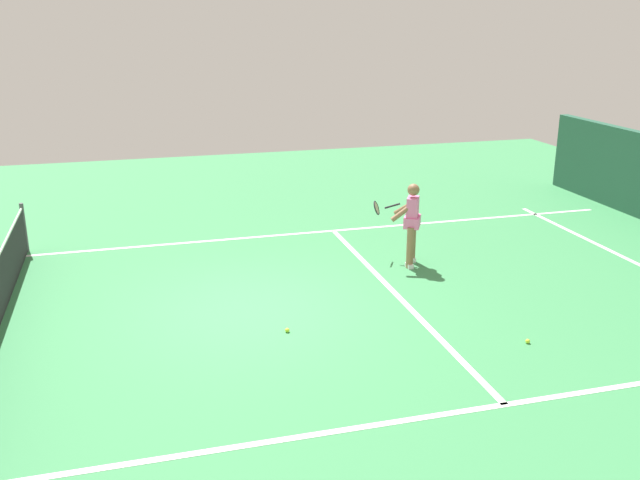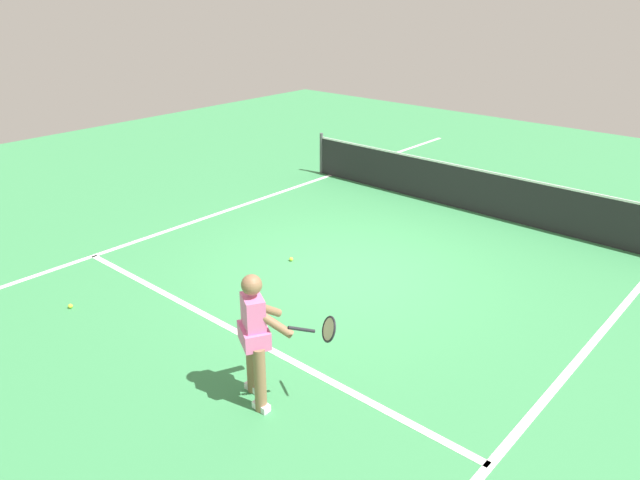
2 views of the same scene
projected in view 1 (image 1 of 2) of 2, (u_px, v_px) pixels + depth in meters
name	position (u px, v px, depth m)	size (l,w,h in m)	color
ground_plane	(252.00, 308.00, 11.20)	(25.60, 25.60, 0.00)	#38844C
service_line_marking	(395.00, 293.00, 11.81)	(7.32, 0.10, 0.01)	white
sideline_left_marking	(310.00, 435.00, 7.84)	(0.10, 17.69, 0.01)	white
sideline_right_marking	(221.00, 240.00, 14.56)	(0.10, 17.69, 0.01)	white
tennis_player	(411.00, 221.00, 12.91)	(1.06, 0.81, 1.55)	#8C6647
tennis_ball_near	(287.00, 330.00, 10.37)	(0.07, 0.07, 0.07)	#D1E533
tennis_ball_mid	(528.00, 341.00, 10.02)	(0.07, 0.07, 0.07)	#D1E533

